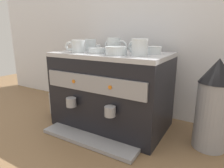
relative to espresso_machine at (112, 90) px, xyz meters
name	(u,v)px	position (x,y,z in m)	size (l,w,h in m)	color
ground_plane	(112,124)	(0.00, 0.00, -0.23)	(4.00, 4.00, 0.00)	brown
tiled_backsplash_wall	(133,45)	(0.00, 0.30, 0.26)	(2.80, 0.03, 0.97)	silver
espresso_machine	(112,90)	(0.00, 0.00, 0.00)	(0.67, 0.51, 0.46)	black
ceramic_cup_0	(114,45)	(0.02, -0.01, 0.27)	(0.11, 0.07, 0.08)	silver
ceramic_cup_1	(90,45)	(-0.16, 0.01, 0.27)	(0.11, 0.08, 0.07)	silver
ceramic_cup_2	(78,46)	(-0.17, -0.10, 0.27)	(0.11, 0.08, 0.07)	silver
ceramic_cup_3	(115,45)	(-0.01, 0.06, 0.27)	(0.08, 0.09, 0.08)	silver
ceramic_cup_4	(140,47)	(0.13, 0.11, 0.26)	(0.08, 0.08, 0.06)	silver
ceramic_cup_5	(139,47)	(0.20, -0.07, 0.27)	(0.12, 0.08, 0.08)	silver
ceramic_bowl_0	(92,47)	(-0.22, 0.10, 0.25)	(0.12, 0.12, 0.03)	silver
ceramic_bowl_1	(116,51)	(0.09, -0.10, 0.25)	(0.11, 0.11, 0.04)	silver
ceramic_bowl_2	(97,51)	(-0.05, -0.08, 0.25)	(0.09, 0.09, 0.03)	silver
ceramic_bowl_3	(151,50)	(0.22, 0.06, 0.25)	(0.11, 0.11, 0.04)	silver
coffee_grinder	(214,104)	(0.56, 0.03, 0.01)	(0.17, 0.17, 0.46)	#939399
milk_pitcher	(56,103)	(-0.45, -0.05, -0.15)	(0.09, 0.09, 0.15)	#B7B7BC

